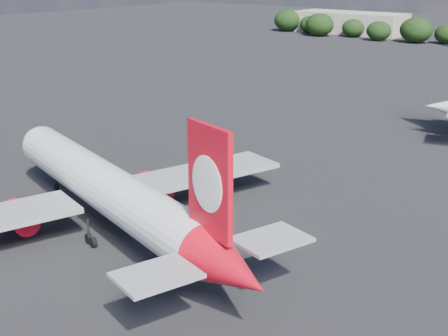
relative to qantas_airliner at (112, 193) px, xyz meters
The scene contains 3 objects.
ground 53.35m from the qantas_airliner, 96.25° to the left, with size 500.00×500.00×0.00m, color black.
qantas_airliner is the anchor object (origin of this frame).
terminal_building 197.93m from the qantas_airliner, 110.96° to the left, with size 42.00×16.00×8.00m.
Camera 1 is at (50.08, -30.79, 26.04)m, focal length 50.00 mm.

